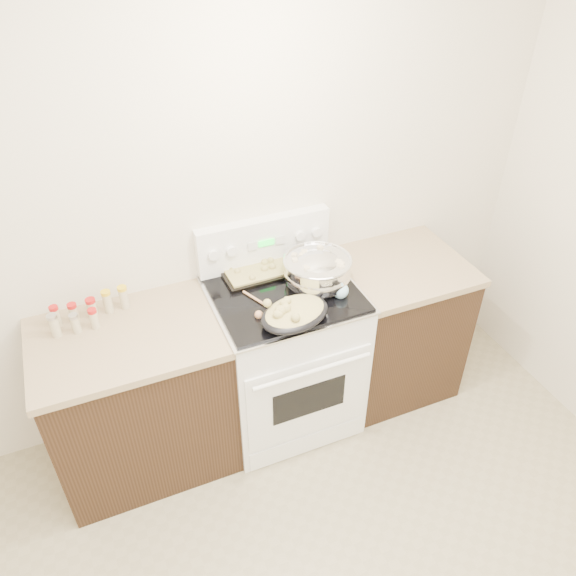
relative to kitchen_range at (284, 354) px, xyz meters
name	(u,v)px	position (x,y,z in m)	size (l,w,h in m)	color
room_shell	(375,402)	(-0.35, -1.42, 1.21)	(4.10, 3.60, 2.75)	beige
counter_left	(140,399)	(-0.83, 0.01, -0.03)	(0.93, 0.67, 0.92)	black
counter_right	(393,325)	(0.73, 0.01, -0.03)	(0.73, 0.67, 0.92)	black
kitchen_range	(284,354)	(0.00, 0.00, 0.00)	(0.78, 0.73, 1.22)	white
mixing_bowl	(317,272)	(0.18, -0.01, 0.54)	(0.46, 0.46, 0.21)	silver
roasting_pan	(294,313)	(-0.05, -0.24, 0.50)	(0.43, 0.35, 0.12)	black
baking_sheet	(257,270)	(-0.07, 0.22, 0.47)	(0.39, 0.28, 0.06)	black
wooden_spoon	(259,310)	(-0.18, -0.11, 0.46)	(0.12, 0.24, 0.04)	tan
blue_ladle	(340,289)	(0.26, -0.14, 0.49)	(0.12, 0.29, 0.11)	#9ED6EB
spice_jars	(86,312)	(-0.98, 0.17, 0.49)	(0.39, 0.15, 0.13)	#BFB28C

